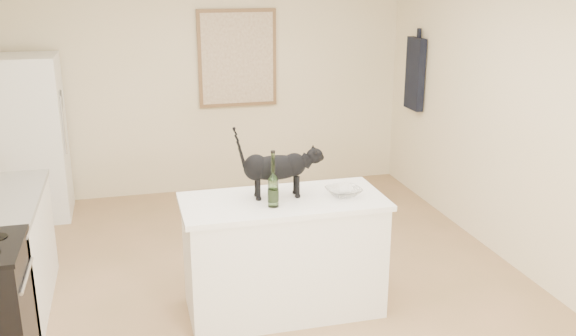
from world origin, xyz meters
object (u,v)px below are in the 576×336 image
Objects in this scene: black_cat at (276,171)px; wine_bottle at (273,182)px; fridge at (30,138)px; glass_bowl at (344,192)px.

black_cat reaches higher than wine_bottle.
fridge is 3.61m from glass_bowl.
wine_bottle is 1.42× the size of glass_bowl.
fridge is at bearing 132.29° from black_cat.
fridge is 3.32m from wine_bottle.
black_cat is 2.28× the size of glass_bowl.
fridge is 2.92× the size of black_cat.
fridge reaches higher than glass_bowl.
wine_bottle is at bearing -171.45° from glass_bowl.
black_cat is 1.61× the size of wine_bottle.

